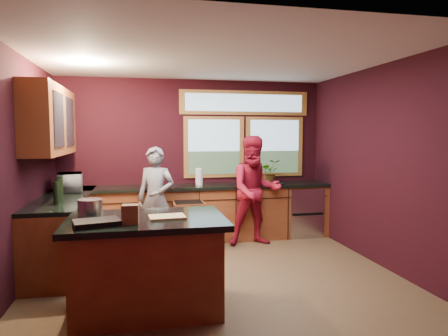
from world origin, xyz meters
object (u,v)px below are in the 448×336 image
object	(u,v)px
cutting_board	(167,217)
stock_pot	(90,208)
island	(147,263)
person_red	(255,191)
person_grey	(156,199)

from	to	relation	value
cutting_board	stock_pot	size ratio (longest dim) A/B	1.46
cutting_board	island	bearing A→B (deg)	165.96
island	stock_pot	xyz separation A→B (m)	(-0.55, 0.15, 0.56)
person_red	cutting_board	size ratio (longest dim) A/B	5.00
person_red	cutting_board	world-z (taller)	person_red
island	person_grey	xyz separation A→B (m)	(0.17, 2.09, 0.32)
cutting_board	stock_pot	xyz separation A→B (m)	(-0.75, 0.20, 0.08)
island	person_red	xyz separation A→B (m)	(1.74, 2.09, 0.40)
person_red	stock_pot	size ratio (longest dim) A/B	7.29
person_red	stock_pot	xyz separation A→B (m)	(-2.29, -1.94, 0.16)
person_grey	cutting_board	distance (m)	2.15
island	cutting_board	world-z (taller)	cutting_board
person_grey	stock_pot	bearing A→B (deg)	-87.32
island	person_grey	bearing A→B (deg)	85.42
person_grey	cutting_board	size ratio (longest dim) A/B	4.53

